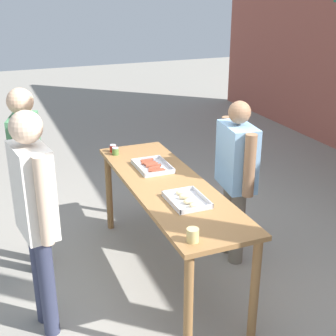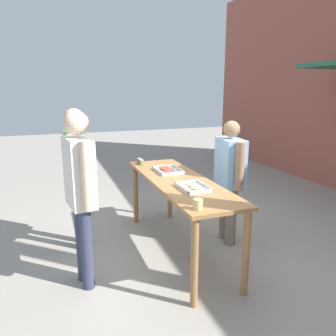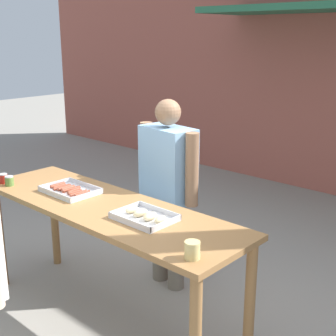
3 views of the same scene
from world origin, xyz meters
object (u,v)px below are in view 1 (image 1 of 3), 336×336
person_customer_holding_hotdog (28,165)px  person_customer_with_cup (35,206)px  food_tray_sausages (153,167)px  beer_cup (193,235)px  food_tray_buns (187,200)px  condiment_jar_mustard (113,148)px  condiment_jar_ketchup (115,151)px  person_server_behind_table (236,170)px

person_customer_holding_hotdog → person_customer_with_cup: (0.91, -0.05, 0.01)m
food_tray_sausages → beer_cup: beer_cup is taller
food_tray_sausages → food_tray_buns: size_ratio=1.08×
condiment_jar_mustard → person_customer_holding_hotdog: 1.00m
condiment_jar_mustard → person_customer_with_cup: 1.64m
food_tray_sausages → condiment_jar_ketchup: bearing=-155.2°
food_tray_buns → condiment_jar_ketchup: 1.33m
beer_cup → person_customer_with_cup: 1.17m
person_server_behind_table → food_tray_buns: bearing=-50.7°
condiment_jar_mustard → condiment_jar_ketchup: (0.10, -0.00, 0.00)m
condiment_jar_ketchup → person_server_behind_table: 1.27m
food_tray_sausages → person_customer_with_cup: size_ratio=0.23×
condiment_jar_ketchup → person_server_behind_table: person_server_behind_table is taller
condiment_jar_mustard → condiment_jar_ketchup: same height
condiment_jar_mustard → person_customer_with_cup: size_ratio=0.04×
beer_cup → condiment_jar_mustard: bearing=-179.7°
food_tray_buns → person_customer_with_cup: 1.20m
condiment_jar_ketchup → food_tray_sausages: bearing=24.8°
condiment_jar_mustard → person_server_behind_table: bearing=44.3°
person_server_behind_table → condiment_jar_mustard: bearing=-128.5°
person_customer_with_cup → food_tray_sausages: bearing=-67.2°
food_tray_buns → condiment_jar_mustard: condiment_jar_mustard is taller
food_tray_sausages → person_server_behind_table: bearing=62.6°
condiment_jar_ketchup → beer_cup: size_ratio=0.80×
food_tray_sausages → condiment_jar_ketchup: condiment_jar_ketchup is taller
food_tray_sausages → condiment_jar_ketchup: size_ratio=5.37×
condiment_jar_ketchup → person_customer_holding_hotdog: person_customer_holding_hotdog is taller
person_server_behind_table → person_customer_with_cup: bearing=-71.9°
condiment_jar_ketchup → beer_cup: beer_cup is taller
beer_cup → condiment_jar_ketchup: bearing=-179.7°
person_server_behind_table → person_customer_with_cup: person_customer_with_cup is taller
food_tray_sausages → beer_cup: (1.39, -0.22, 0.03)m
food_tray_sausages → beer_cup: size_ratio=4.28×
food_tray_sausages → food_tray_buns: (0.81, 0.00, 0.01)m
food_tray_buns → person_customer_holding_hotdog: 1.51m
person_customer_holding_hotdog → person_customer_with_cup: bearing=-166.9°
condiment_jar_mustard → beer_cup: size_ratio=0.80×
food_tray_sausages → person_customer_with_cup: (0.73, -1.18, 0.14)m
food_tray_buns → condiment_jar_mustard: bearing=-170.7°
food_tray_sausages → condiment_jar_ketchup: (-0.49, -0.23, 0.02)m
condiment_jar_mustard → person_customer_holding_hotdog: size_ratio=0.04×
food_tray_buns → beer_cup: bearing=-20.8°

